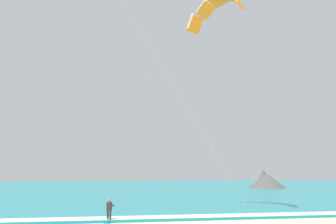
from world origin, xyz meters
TOP-DOWN VIEW (x-y plane):
  - sea at (0.00, 73.45)m, footprint 200.00×120.00m
  - surf_foam at (0.00, 14.45)m, footprint 200.00×1.93m
  - surfboard at (0.85, 13.58)m, footprint 0.99×1.46m
  - kitesurfer at (0.86, 13.60)m, footprint 0.66×0.66m
  - kite_primary at (10.42, 17.56)m, footprint 11.50×7.21m
  - headland_right at (35.01, 59.80)m, footprint 8.47×8.47m

SIDE VIEW (x-z plane):
  - surfboard at x=0.85m, z-range -0.02..0.07m
  - sea at x=0.00m, z-range 0.00..0.20m
  - surf_foam at x=0.00m, z-range 0.20..0.24m
  - kitesurfer at x=0.86m, z-range 0.10..1.79m
  - headland_right at x=35.01m, z-range -0.35..3.81m
  - kite_primary at x=10.42m, z-range 9.54..28.59m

